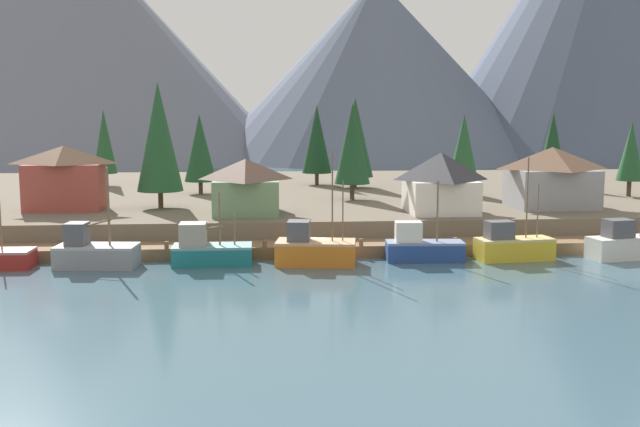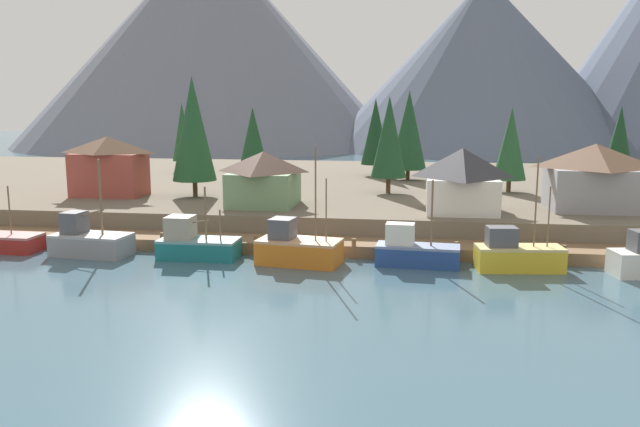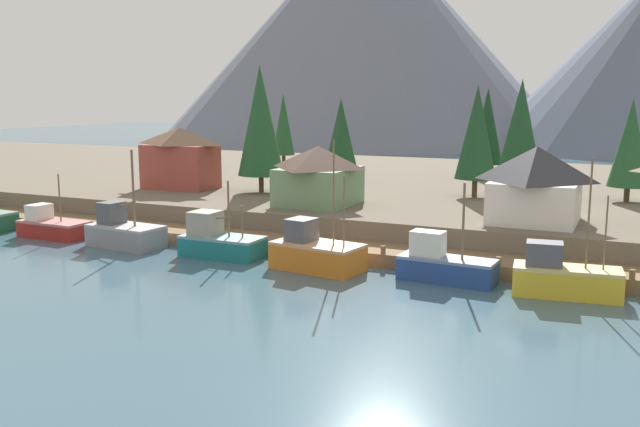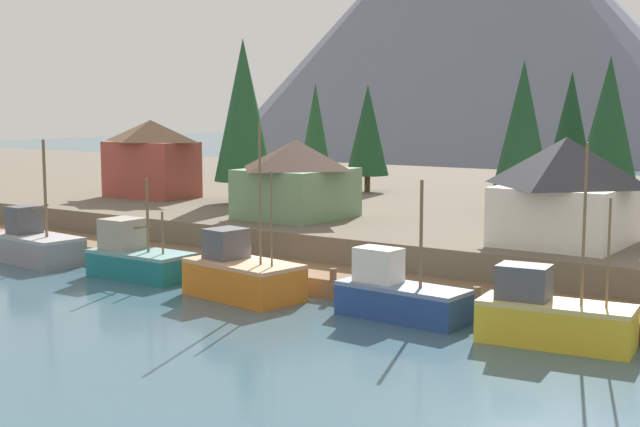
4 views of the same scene
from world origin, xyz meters
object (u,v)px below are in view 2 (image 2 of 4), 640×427
fishing_boat_yellow (517,255)px  conifer_mid_left (511,144)px  fishing_boat_orange (297,249)px  conifer_back_right (389,137)px  fishing_boat_red (1,240)px  house_white (462,179)px  conifer_far_right (253,139)px  conifer_near_right (193,129)px  house_red (109,166)px  house_grey (594,176)px  conifer_near_left (409,130)px  fishing_boat_teal (195,244)px  conifer_mid_right (375,132)px  conifer_back_left (183,132)px  conifer_far_left (619,139)px  fishing_boat_grey (90,241)px  house_green (264,178)px  fishing_boat_blue (415,252)px

fishing_boat_yellow → conifer_mid_left: bearing=76.6°
fishing_boat_orange → conifer_back_right: conifer_back_right is taller
fishing_boat_red → house_white: 40.11m
conifer_far_right → conifer_near_right: bearing=-103.0°
conifer_near_right → conifer_far_right: bearing=77.0°
fishing_boat_red → house_red: 16.41m
house_grey → conifer_near_left: 27.54m
fishing_boat_yellow → conifer_back_right: bearing=107.9°
fishing_boat_teal → house_grey: (33.49, 13.85, 4.45)m
conifer_near_right → conifer_mid_right: conifer_near_right is taller
conifer_near_left → conifer_back_right: bearing=-98.7°
conifer_far_right → conifer_back_left: bearing=140.9°
conifer_mid_right → fishing_boat_teal: bearing=-106.6°
fishing_boat_red → house_white: (38.37, 10.76, 4.55)m
conifer_mid_left → conifer_far_right: size_ratio=1.00×
fishing_boat_yellow → conifer_near_left: size_ratio=0.74×
conifer_far_left → fishing_boat_grey: bearing=-146.2°
fishing_boat_grey → house_white: bearing=25.6°
fishing_boat_teal → house_green: (2.84, 11.66, 4.00)m
house_white → conifer_back_right: 13.79m
fishing_boat_orange → conifer_far_left: (32.79, 33.69, 6.86)m
house_green → conifer_mid_right: conifer_mid_right is taller
conifer_near_right → conifer_far_left: 49.79m
fishing_boat_grey → fishing_boat_teal: size_ratio=1.25×
fishing_boat_grey → house_green: size_ratio=1.10×
house_white → conifer_mid_right: (-9.62, 28.57, 3.02)m
fishing_boat_red → fishing_boat_grey: (8.18, -0.38, 0.24)m
fishing_boat_teal → fishing_boat_blue: bearing=0.4°
fishing_boat_grey → house_grey: size_ratio=0.95×
conifer_back_left → fishing_boat_red: bearing=-91.7°
fishing_boat_blue → fishing_boat_grey: bearing=-175.3°
fishing_boat_yellow → conifer_far_left: (16.42, 33.23, 6.88)m
conifer_back_right → fishing_boat_blue: bearing=-82.3°
conifer_far_right → fishing_boat_teal: bearing=-84.7°
house_grey → conifer_near_left: bearing=129.0°
fishing_boat_orange → house_grey: 29.31m
fishing_boat_blue → conifer_back_right: size_ratio=0.63×
house_green → fishing_boat_orange: bearing=-65.7°
fishing_boat_red → fishing_boat_grey: fishing_boat_grey is taller
house_white → conifer_far_right: conifer_far_right is taller
conifer_near_right → fishing_boat_grey: bearing=-100.3°
fishing_boat_teal → conifer_mid_right: 41.74m
house_green → conifer_back_right: size_ratio=0.67×
conifer_near_left → conifer_back_right: 13.03m
house_white → conifer_mid_left: bearing=66.8°
house_red → conifer_mid_left: size_ratio=0.83×
conifer_far_left → conifer_mid_left: bearing=-149.8°
fishing_boat_red → fishing_boat_orange: size_ratio=0.69×
fishing_boat_blue → conifer_mid_right: conifer_mid_right is taller
house_grey → house_white: 12.49m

